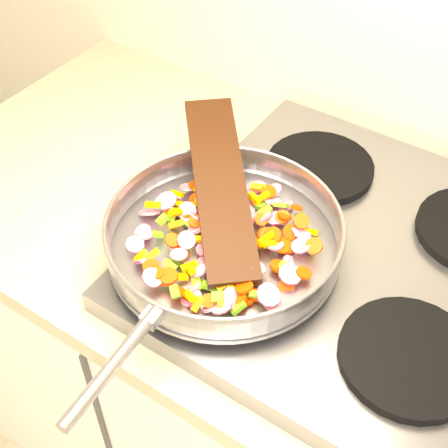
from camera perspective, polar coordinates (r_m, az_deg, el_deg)
The scene contains 7 objects.
cooktop at distance 1.01m, azimuth 11.92°, elevation -3.30°, with size 0.60×0.60×0.04m, color #939399.
grate_fl at distance 0.94m, azimuth 0.80°, elevation -4.02°, with size 0.19×0.19×0.02m, color black.
grate_fr at distance 0.88m, azimuth 16.58°, elevation -11.58°, with size 0.19×0.19×0.02m, color black.
grate_bl at distance 1.12m, azimuth 8.73°, elevation 5.15°, with size 0.19×0.19×0.02m, color black.
saute_pan at distance 0.93m, azimuth -0.06°, elevation -0.90°, with size 0.40×0.56×0.06m.
vegetable_heap at distance 0.94m, azimuth 0.02°, elevation -1.47°, with size 0.30×0.30×0.05m.
wooden_spatula at distance 0.96m, azimuth -0.35°, elevation 3.57°, with size 0.34×0.08×0.02m, color black.
Camera 1 is at (-0.51, 1.01, 1.66)m, focal length 50.00 mm.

